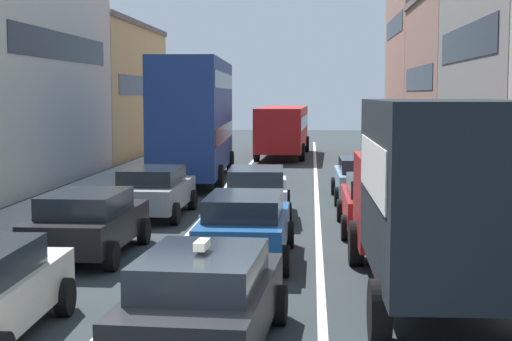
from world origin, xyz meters
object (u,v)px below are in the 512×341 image
at_px(sedan_right_lane_behind_truck, 378,201).
at_px(bus_mid_queue_primary, 195,114).
at_px(sedan_centre_lane_second, 245,225).
at_px(removalist_box_truck, 437,192).
at_px(hatchback_centre_lane_third, 256,191).
at_px(bus_far_queue_secondary, 283,127).
at_px(wagon_left_lane_second, 88,222).
at_px(sedan_left_lane_third, 154,190).
at_px(taxi_centre_lane_front, 204,299).
at_px(wagon_right_lane_far, 363,178).

relative_size(sedan_right_lane_behind_truck, bus_mid_queue_primary, 0.41).
relative_size(sedan_centre_lane_second, bus_mid_queue_primary, 0.41).
xyz_separation_m(removalist_box_truck, sedan_right_lane_behind_truck, (-0.41, 7.22, -1.18)).
xyz_separation_m(hatchback_centre_lane_third, bus_mid_queue_primary, (-3.26, 9.38, 2.03)).
relative_size(removalist_box_truck, bus_far_queue_secondary, 0.73).
relative_size(wagon_left_lane_second, sedan_right_lane_behind_truck, 1.00).
height_order(removalist_box_truck, bus_mid_queue_primary, bus_mid_queue_primary).
xyz_separation_m(removalist_box_truck, sedan_left_lane_third, (-6.91, 9.14, -1.18)).
bearing_deg(bus_far_queue_secondary, taxi_centre_lane_front, -178.11).
distance_m(taxi_centre_lane_front, sedan_left_lane_third, 12.53).
relative_size(removalist_box_truck, sedan_centre_lane_second, 1.79).
relative_size(taxi_centre_lane_front, bus_mid_queue_primary, 0.41).
bearing_deg(wagon_left_lane_second, sedan_right_lane_behind_truck, -59.97).
relative_size(sedan_centre_lane_second, hatchback_centre_lane_third, 0.99).
xyz_separation_m(wagon_right_lane_far, bus_far_queue_secondary, (-3.45, 18.62, 0.96)).
height_order(taxi_centre_lane_front, sedan_right_lane_behind_truck, taxi_centre_lane_front).
xyz_separation_m(removalist_box_truck, sedan_centre_lane_second, (-3.64, 3.20, -1.18)).
bearing_deg(bus_far_queue_secondary, wagon_left_lane_second, 174.85).
distance_m(hatchback_centre_lane_third, bus_mid_queue_primary, 10.13).
relative_size(taxi_centre_lane_front, wagon_right_lane_far, 1.02).
distance_m(removalist_box_truck, hatchback_centre_lane_third, 10.11).
xyz_separation_m(sedan_right_lane_behind_truck, wagon_right_lane_far, (-0.01, 5.96, 0.00)).
distance_m(taxi_centre_lane_front, sedan_centre_lane_second, 6.16).
height_order(sedan_right_lane_behind_truck, bus_mid_queue_primary, bus_mid_queue_primary).
distance_m(removalist_box_truck, wagon_left_lane_second, 8.08).
distance_m(wagon_left_lane_second, bus_far_queue_secondary, 28.60).
xyz_separation_m(sedan_left_lane_third, bus_mid_queue_primary, (-0.18, 9.51, 2.03)).
distance_m(removalist_box_truck, sedan_left_lane_third, 11.52).
bearing_deg(wagon_right_lane_far, sedan_left_lane_third, 121.20).
relative_size(removalist_box_truck, sedan_right_lane_behind_truck, 1.79).
relative_size(taxi_centre_lane_front, sedan_right_lane_behind_truck, 1.02).
xyz_separation_m(hatchback_centre_lane_third, wagon_right_lane_far, (3.41, 3.90, 0.00)).
relative_size(wagon_left_lane_second, bus_far_queue_secondary, 0.41).
bearing_deg(bus_far_queue_secondary, hatchback_centre_lane_third, -178.31).
distance_m(sedan_centre_lane_second, bus_mid_queue_primary, 15.96).
relative_size(removalist_box_truck, wagon_right_lane_far, 1.79).
bearing_deg(sedan_right_lane_behind_truck, hatchback_centre_lane_third, 58.64).
height_order(sedan_centre_lane_second, sedan_right_lane_behind_truck, same).
bearing_deg(bus_mid_queue_primary, sedan_right_lane_behind_truck, -152.15).
bearing_deg(sedan_right_lane_behind_truck, bus_mid_queue_primary, 30.02).
bearing_deg(wagon_right_lane_far, hatchback_centre_lane_third, 138.17).
height_order(sedan_centre_lane_second, bus_mid_queue_primary, bus_mid_queue_primary).
bearing_deg(bus_far_queue_secondary, removalist_box_truck, -171.47).
height_order(wagon_left_lane_second, sedan_left_lane_third, same).
bearing_deg(sedan_right_lane_behind_truck, removalist_box_truck, -177.01).
bearing_deg(hatchback_centre_lane_third, bus_mid_queue_primary, 16.64).
relative_size(sedan_centre_lane_second, wagon_right_lane_far, 1.00).
xyz_separation_m(taxi_centre_lane_front, sedan_left_lane_third, (-3.22, 12.11, -0.00)).
relative_size(wagon_left_lane_second, bus_mid_queue_primary, 0.41).
relative_size(removalist_box_truck, sedan_left_lane_third, 1.78).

